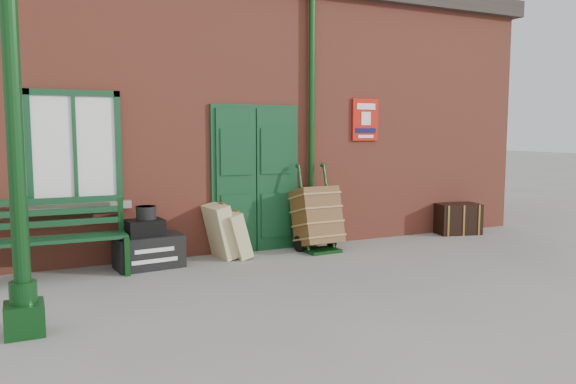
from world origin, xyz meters
TOP-DOWN VIEW (x-y plane):
  - ground at (0.00, 0.00)m, footprint 80.00×80.00m
  - station_building at (-0.00, 3.49)m, footprint 10.30×4.30m
  - canopy_column at (-3.60, -1.00)m, footprint 0.34×0.34m
  - bench at (-3.19, 1.07)m, footprint 1.70×0.56m
  - houdini_trunk at (-2.03, 1.08)m, footprint 0.93×0.57m
  - strongbox at (-2.08, 1.08)m, footprint 0.52×0.40m
  - hatbox at (-2.05, 1.11)m, footprint 0.29×0.29m
  - suitcase_back at (-0.96, 1.21)m, footprint 0.45×0.60m
  - suitcase_front at (-0.78, 1.11)m, footprint 0.43×0.54m
  - porter_trolley at (0.57, 1.08)m, footprint 0.66×0.72m
  - dark_trunk at (3.57, 1.25)m, footprint 0.86×0.67m

SIDE VIEW (x-z plane):
  - ground at x=0.00m, z-range 0.00..0.00m
  - houdini_trunk at x=-2.03m, z-range 0.00..0.44m
  - dark_trunk at x=3.57m, z-range 0.00..0.55m
  - suitcase_front at x=-0.78m, z-range 0.00..0.70m
  - suitcase_back at x=-0.96m, z-range 0.00..0.81m
  - porter_trolley at x=0.57m, z-range -0.15..1.17m
  - bench at x=-3.19m, z-range 0.00..1.05m
  - strongbox at x=-2.08m, z-range 0.44..0.67m
  - hatbox at x=-2.05m, z-range 0.67..0.85m
  - canopy_column at x=-3.60m, z-range -0.40..3.21m
  - station_building at x=0.00m, z-range -0.02..4.34m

